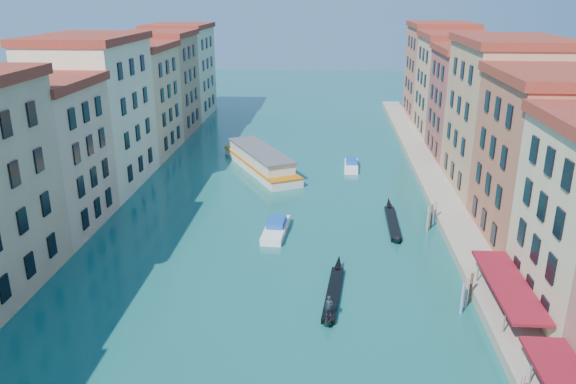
{
  "coord_description": "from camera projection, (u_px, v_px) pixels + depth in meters",
  "views": [
    {
      "loc": [
        6.6,
        -4.22,
        26.22
      ],
      "look_at": [
        2.76,
        49.41,
        7.11
      ],
      "focal_mm": 35.0,
      "sensor_mm": 36.0,
      "label": 1
    }
  ],
  "objects": [
    {
      "name": "vaporetto_far",
      "position": [
        260.0,
        160.0,
        87.98
      ],
      "size": [
        14.41,
        21.4,
        3.21
      ],
      "rotation": [
        0.0,
        0.0,
        0.48
      ],
      "color": "silver",
      "rests_on": "ground"
    },
    {
      "name": "motorboat_mid",
      "position": [
        276.0,
        228.0,
        64.77
      ],
      "size": [
        2.88,
        7.6,
        1.54
      ],
      "rotation": [
        0.0,
        0.0,
        -0.07
      ],
      "color": "white",
      "rests_on": "ground"
    },
    {
      "name": "right_bank_palazzos",
      "position": [
        518.0,
        135.0,
        68.99
      ],
      "size": [
        12.8,
        128.4,
        21.0
      ],
      "color": "brown",
      "rests_on": "ground"
    },
    {
      "name": "gondola_far",
      "position": [
        392.0,
        221.0,
        67.23
      ],
      "size": [
        1.36,
        13.14,
        1.86
      ],
      "rotation": [
        0.0,
        0.0,
        -0.01
      ],
      "color": "black",
      "rests_on": "ground"
    },
    {
      "name": "gondola_fore",
      "position": [
        333.0,
        292.0,
        51.27
      ],
      "size": [
        2.22,
        12.77,
        2.54
      ],
      "rotation": [
        0.0,
        0.0,
        -0.1
      ],
      "color": "black",
      "rests_on": "ground"
    },
    {
      "name": "mooring_poles_right",
      "position": [
        503.0,
        377.0,
        38.53
      ],
      "size": [
        1.44,
        54.24,
        3.2
      ],
      "color": "brown",
      "rests_on": "ground"
    },
    {
      "name": "motorboat_far",
      "position": [
        351.0,
        165.0,
        88.75
      ],
      "size": [
        2.3,
        6.66,
        1.37
      ],
      "rotation": [
        0.0,
        0.0,
        -0.03
      ],
      "color": "white",
      "rests_on": "ground"
    },
    {
      "name": "left_bank_palazzos",
      "position": [
        75.0,
        128.0,
        72.48
      ],
      "size": [
        12.8,
        128.4,
        21.0
      ],
      "color": "beige",
      "rests_on": "ground"
    },
    {
      "name": "quay",
      "position": [
        445.0,
        203.0,
        72.63
      ],
      "size": [
        4.0,
        140.0,
        1.0
      ],
      "primitive_type": "cube",
      "color": "#A09781",
      "rests_on": "ground"
    }
  ]
}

